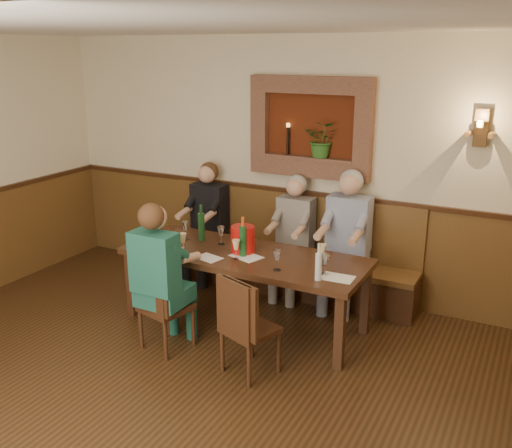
# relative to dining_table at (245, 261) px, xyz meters

# --- Properties ---
(ground_plane) EXTENTS (6.00, 6.00, 0.00)m
(ground_plane) POSITION_rel_dining_table_xyz_m (0.00, -1.85, -0.68)
(ground_plane) COLOR black
(ground_plane) RESTS_ON ground
(room_shell) EXTENTS (6.04, 6.04, 2.82)m
(room_shell) POSITION_rel_dining_table_xyz_m (0.00, -1.85, 1.21)
(room_shell) COLOR beige
(room_shell) RESTS_ON ground
(wainscoting) EXTENTS (6.02, 6.02, 1.15)m
(wainscoting) POSITION_rel_dining_table_xyz_m (0.00, -1.85, -0.09)
(wainscoting) COLOR brown
(wainscoting) RESTS_ON ground
(wall_niche) EXTENTS (1.36, 0.30, 1.06)m
(wall_niche) POSITION_rel_dining_table_xyz_m (0.24, 1.09, 1.13)
(wall_niche) COLOR #4F1D0B
(wall_niche) RESTS_ON ground
(wall_sconce) EXTENTS (0.25, 0.20, 0.35)m
(wall_sconce) POSITION_rel_dining_table_xyz_m (1.90, 1.08, 1.27)
(wall_sconce) COLOR brown
(wall_sconce) RESTS_ON ground
(dining_table) EXTENTS (2.40, 0.90, 0.75)m
(dining_table) POSITION_rel_dining_table_xyz_m (0.00, 0.00, 0.00)
(dining_table) COLOR #371D10
(dining_table) RESTS_ON ground
(bench) EXTENTS (3.00, 0.45, 1.11)m
(bench) POSITION_rel_dining_table_xyz_m (0.00, 0.94, -0.35)
(bench) COLOR #381E0F
(bench) RESTS_ON ground
(chair_near_left) EXTENTS (0.47, 0.47, 0.89)m
(chair_near_left) POSITION_rel_dining_table_xyz_m (-0.42, -0.76, -0.42)
(chair_near_left) COLOR #371D10
(chair_near_left) RESTS_ON ground
(chair_near_right) EXTENTS (0.50, 0.50, 0.89)m
(chair_near_right) POSITION_rel_dining_table_xyz_m (0.46, -0.78, -0.42)
(chair_near_right) COLOR #371D10
(chair_near_right) RESTS_ON ground
(person_bench_left) EXTENTS (0.41, 0.50, 1.40)m
(person_bench_left) POSITION_rel_dining_table_xyz_m (-0.98, 0.84, -0.10)
(person_bench_left) COLOR black
(person_bench_left) RESTS_ON ground
(person_bench_mid) EXTENTS (0.39, 0.48, 1.36)m
(person_bench_mid) POSITION_rel_dining_table_xyz_m (0.13, 0.84, -0.12)
(person_bench_mid) COLOR #57534F
(person_bench_mid) RESTS_ON ground
(person_bench_right) EXTENTS (0.44, 0.54, 1.48)m
(person_bench_right) POSITION_rel_dining_table_xyz_m (0.74, 0.84, -0.06)
(person_bench_right) COLOR navy
(person_bench_right) RESTS_ON ground
(person_chair_front) EXTENTS (0.41, 0.51, 1.41)m
(person_chair_front) POSITION_rel_dining_table_xyz_m (-0.41, -0.78, -0.09)
(person_chair_front) COLOR #184B54
(person_chair_front) RESTS_ON ground
(spittoon_bucket) EXTENTS (0.24, 0.24, 0.26)m
(spittoon_bucket) POSITION_rel_dining_table_xyz_m (-0.03, 0.03, 0.21)
(spittoon_bucket) COLOR red
(spittoon_bucket) RESTS_ON dining_table
(wine_bottle_green_a) EXTENTS (0.08, 0.08, 0.39)m
(wine_bottle_green_a) POSITION_rel_dining_table_xyz_m (0.02, -0.06, 0.23)
(wine_bottle_green_a) COLOR #19471E
(wine_bottle_green_a) RESTS_ON dining_table
(wine_bottle_green_b) EXTENTS (0.09, 0.09, 0.38)m
(wine_bottle_green_b) POSITION_rel_dining_table_xyz_m (-0.58, 0.15, 0.23)
(wine_bottle_green_b) COLOR #19471E
(wine_bottle_green_b) RESTS_ON dining_table
(water_bottle) EXTENTS (0.07, 0.07, 0.33)m
(water_bottle) POSITION_rel_dining_table_xyz_m (0.87, -0.28, 0.21)
(water_bottle) COLOR silver
(water_bottle) RESTS_ON dining_table
(tasting_sheet_a) EXTENTS (0.28, 0.22, 0.00)m
(tasting_sheet_a) POSITION_rel_dining_table_xyz_m (-0.74, -0.24, 0.08)
(tasting_sheet_a) COLOR white
(tasting_sheet_a) RESTS_ON dining_table
(tasting_sheet_b) EXTENTS (0.34, 0.29, 0.00)m
(tasting_sheet_b) POSITION_rel_dining_table_xyz_m (0.06, -0.07, 0.08)
(tasting_sheet_b) COLOR white
(tasting_sheet_b) RESTS_ON dining_table
(tasting_sheet_c) EXTENTS (0.29, 0.21, 0.00)m
(tasting_sheet_c) POSITION_rel_dining_table_xyz_m (1.01, -0.16, 0.08)
(tasting_sheet_c) COLOR white
(tasting_sheet_c) RESTS_ON dining_table
(tasting_sheet_d) EXTENTS (0.28, 0.23, 0.00)m
(tasting_sheet_d) POSITION_rel_dining_table_xyz_m (-0.24, -0.27, 0.08)
(tasting_sheet_d) COLOR white
(tasting_sheet_d) RESTS_ON dining_table
(wine_glass_0) EXTENTS (0.08, 0.08, 0.19)m
(wine_glass_0) POSITION_rel_dining_table_xyz_m (0.88, -0.14, 0.17)
(wine_glass_0) COLOR white
(wine_glass_0) RESTS_ON dining_table
(wine_glass_1) EXTENTS (0.08, 0.08, 0.19)m
(wine_glass_1) POSITION_rel_dining_table_xyz_m (-0.88, -0.21, 0.17)
(wine_glass_1) COLOR #F2D890
(wine_glass_1) RESTS_ON dining_table
(wine_glass_2) EXTENTS (0.08, 0.08, 0.19)m
(wine_glass_2) POSITION_rel_dining_table_xyz_m (-0.75, 0.10, 0.17)
(wine_glass_2) COLOR white
(wine_glass_2) RESTS_ON dining_table
(wine_glass_3) EXTENTS (0.08, 0.08, 0.19)m
(wine_glass_3) POSITION_rel_dining_table_xyz_m (0.00, -0.17, 0.17)
(wine_glass_3) COLOR #F2D890
(wine_glass_3) RESTS_ON dining_table
(wine_glass_4) EXTENTS (0.08, 0.08, 0.19)m
(wine_glass_4) POSITION_rel_dining_table_xyz_m (0.77, 0.09, 0.17)
(wine_glass_4) COLOR #F2D890
(wine_glass_4) RESTS_ON dining_table
(wine_glass_5) EXTENTS (0.08, 0.08, 0.19)m
(wine_glass_5) POSITION_rel_dining_table_xyz_m (-0.34, 0.13, 0.17)
(wine_glass_5) COLOR white
(wine_glass_5) RESTS_ON dining_table
(wine_glass_6) EXTENTS (0.08, 0.08, 0.19)m
(wine_glass_6) POSITION_rel_dining_table_xyz_m (-0.55, -0.24, 0.17)
(wine_glass_6) COLOR #F2D890
(wine_glass_6) RESTS_ON dining_table
(wine_glass_7) EXTENTS (0.08, 0.08, 0.19)m
(wine_glass_7) POSITION_rel_dining_table_xyz_m (0.47, -0.25, 0.17)
(wine_glass_7) COLOR white
(wine_glass_7) RESTS_ON dining_table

